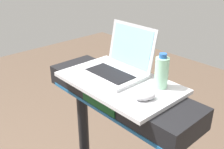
% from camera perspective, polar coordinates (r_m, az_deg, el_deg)
% --- Properties ---
extents(desk_board, '(0.63, 0.38, 0.02)m').
position_cam_1_polar(desk_board, '(1.36, 1.56, -1.70)').
color(desk_board, silver).
rests_on(desk_board, treadmill_base).
extents(laptop, '(0.32, 0.29, 0.25)m').
position_cam_1_polar(laptop, '(1.41, 1.47, 2.16)').
color(laptop, '#B7B7BC').
rests_on(laptop, desk_board).
extents(computer_mouse, '(0.10, 0.12, 0.03)m').
position_cam_1_polar(computer_mouse, '(1.18, 7.16, -4.62)').
color(computer_mouse, '#B2B2B7').
rests_on(computer_mouse, desk_board).
extents(water_bottle, '(0.07, 0.07, 0.17)m').
position_cam_1_polar(water_bottle, '(1.28, 10.66, 0.52)').
color(water_bottle, '#9EDBB2').
rests_on(water_bottle, desk_board).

